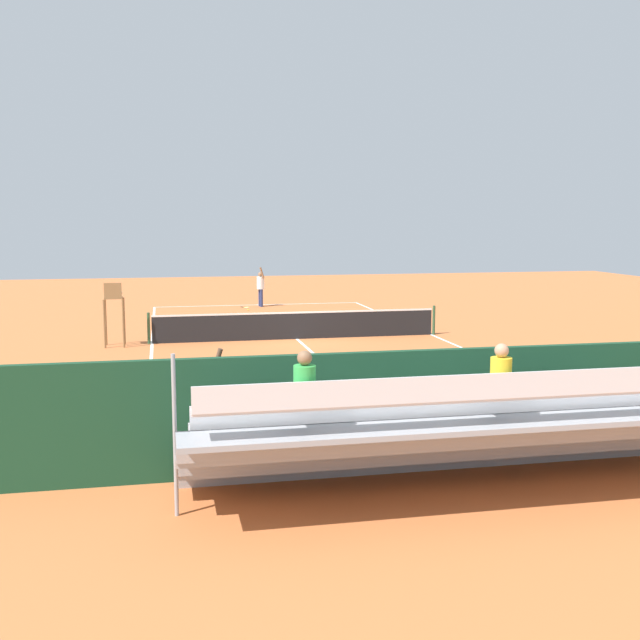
# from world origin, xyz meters

# --- Properties ---
(ground_plane) EXTENTS (60.00, 60.00, 0.00)m
(ground_plane) POSITION_xyz_m (0.00, 0.00, 0.00)
(ground_plane) COLOR #C66B38
(court_line_markings) EXTENTS (10.10, 22.20, 0.01)m
(court_line_markings) POSITION_xyz_m (0.00, -0.04, 0.00)
(court_line_markings) COLOR white
(court_line_markings) RESTS_ON ground
(tennis_net) EXTENTS (10.30, 0.10, 1.07)m
(tennis_net) POSITION_xyz_m (0.00, 0.00, 0.50)
(tennis_net) COLOR black
(tennis_net) RESTS_ON ground
(backdrop_wall) EXTENTS (18.00, 0.16, 2.00)m
(backdrop_wall) POSITION_xyz_m (0.00, 14.00, 1.00)
(backdrop_wall) COLOR #194228
(backdrop_wall) RESTS_ON ground
(bleacher_stand) EXTENTS (9.06, 2.40, 2.48)m
(bleacher_stand) POSITION_xyz_m (-0.00, 15.33, 0.92)
(bleacher_stand) COLOR #9EA0A5
(bleacher_stand) RESTS_ON ground
(umpire_chair) EXTENTS (0.67, 0.67, 2.14)m
(umpire_chair) POSITION_xyz_m (6.20, 0.33, 1.31)
(umpire_chair) COLOR olive
(umpire_chair) RESTS_ON ground
(courtside_bench) EXTENTS (1.80, 0.40, 0.93)m
(courtside_bench) POSITION_xyz_m (-2.88, 13.27, 0.56)
(courtside_bench) COLOR #9E754C
(courtside_bench) RESTS_ON ground
(equipment_bag) EXTENTS (0.90, 0.36, 0.36)m
(equipment_bag) POSITION_xyz_m (-1.10, 13.40, 0.18)
(equipment_bag) COLOR #334C8C
(equipment_bag) RESTS_ON ground
(tennis_player) EXTENTS (0.43, 0.55, 1.93)m
(tennis_player) POSITION_xyz_m (-0.05, -10.24, 1.02)
(tennis_player) COLOR navy
(tennis_player) RESTS_ON ground
(tennis_racket) EXTENTS (0.48, 0.54, 0.03)m
(tennis_racket) POSITION_xyz_m (0.70, -9.88, 0.01)
(tennis_racket) COLOR black
(tennis_racket) RESTS_ON ground
(tennis_ball_near) EXTENTS (0.07, 0.07, 0.07)m
(tennis_ball_near) POSITION_xyz_m (0.73, -8.79, 0.03)
(tennis_ball_near) COLOR #CCDB33
(tennis_ball_near) RESTS_ON ground
(tennis_ball_far) EXTENTS (0.07, 0.07, 0.07)m
(tennis_ball_far) POSITION_xyz_m (-0.70, -7.27, 0.03)
(tennis_ball_far) COLOR #CCDB33
(tennis_ball_far) RESTS_ON ground
(line_judge) EXTENTS (0.43, 0.55, 1.93)m
(line_judge) POSITION_xyz_m (3.75, 12.86, 1.02)
(line_judge) COLOR #232328
(line_judge) RESTS_ON ground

